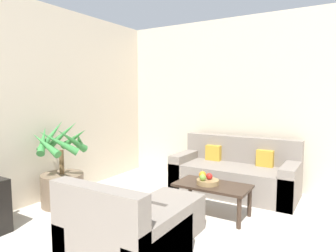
{
  "coord_description": "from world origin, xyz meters",
  "views": [
    {
      "loc": [
        0.23,
        0.92,
        1.47
      ],
      "look_at": [
        -2.09,
        4.73,
        1.0
      ],
      "focal_mm": 32.0,
      "sensor_mm": 36.0,
      "label": 1
    }
  ],
  "objects": [
    {
      "name": "wall_back",
      "position": [
        0.0,
        5.69,
        1.35
      ],
      "size": [
        8.29,
        0.06,
        2.7
      ],
      "color": "beige",
      "rests_on": "ground_plane"
    },
    {
      "name": "ottoman",
      "position": [
        -1.33,
        3.59,
        0.2
      ],
      "size": [
        0.54,
        0.47,
        0.39
      ],
      "color": "gray",
      "rests_on": "ground_plane"
    },
    {
      "name": "armchair",
      "position": [
        -1.39,
        2.82,
        0.26
      ],
      "size": [
        0.91,
        0.82,
        0.77
      ],
      "color": "gray",
      "rests_on": "ground_plane"
    },
    {
      "name": "coffee_table",
      "position": [
        -1.15,
        4.22,
        0.33
      ],
      "size": [
        0.9,
        0.49,
        0.39
      ],
      "color": "#38281E",
      "rests_on": "ground_plane"
    },
    {
      "name": "sofa_loveseat",
      "position": [
        -1.2,
        5.17,
        0.28
      ],
      "size": [
        1.8,
        0.8,
        0.82
      ],
      "color": "gray",
      "rests_on": "ground_plane"
    },
    {
      "name": "potted_palm",
      "position": [
        -2.98,
        3.49,
        0.38
      ],
      "size": [
        0.74,
        0.75,
        1.14
      ],
      "color": "brown",
      "rests_on": "ground_plane"
    },
    {
      "name": "apple_red",
      "position": [
        -1.18,
        4.21,
        0.48
      ],
      "size": [
        0.08,
        0.08,
        0.08
      ],
      "color": "red",
      "rests_on": "fruit_bowl"
    },
    {
      "name": "apple_green",
      "position": [
        -1.23,
        4.12,
        0.48
      ],
      "size": [
        0.08,
        0.08,
        0.08
      ],
      "color": "olive",
      "rests_on": "fruit_bowl"
    },
    {
      "name": "orange_fruit",
      "position": [
        -1.27,
        4.21,
        0.49
      ],
      "size": [
        0.09,
        0.09,
        0.09
      ],
      "color": "orange",
      "rests_on": "fruit_bowl"
    },
    {
      "name": "fruit_bowl",
      "position": [
        -1.2,
        4.19,
        0.41
      ],
      "size": [
        0.27,
        0.27,
        0.06
      ],
      "color": "#997A4C",
      "rests_on": "coffee_table"
    }
  ]
}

